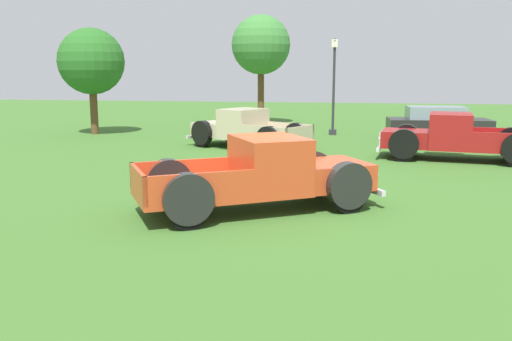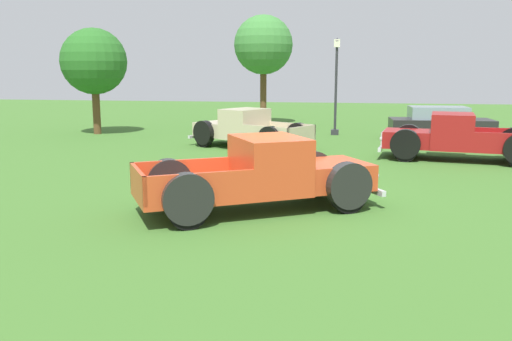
{
  "view_description": "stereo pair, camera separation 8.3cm",
  "coord_description": "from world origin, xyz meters",
  "px_view_note": "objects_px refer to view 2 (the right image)",
  "views": [
    {
      "loc": [
        1.37,
        -12.45,
        3.07
      ],
      "look_at": [
        -0.54,
        -0.84,
        0.9
      ],
      "focal_mm": 38.35,
      "sensor_mm": 36.0,
      "label": 1
    },
    {
      "loc": [
        1.45,
        -12.44,
        3.07
      ],
      "look_at": [
        -0.54,
        -0.84,
        0.9
      ],
      "focal_mm": 38.35,
      "sensor_mm": 36.0,
      "label": 2
    }
  ],
  "objects_px": {
    "pickup_truck_behind_left": "(244,129)",
    "picnic_table": "(239,125)",
    "pickup_truck_foreground": "(272,175)",
    "oak_tree_west": "(94,62)",
    "oak_tree_east": "(263,45)",
    "pickup_truck_behind_right": "(449,138)",
    "sedan_distant_a": "(440,122)",
    "lamp_post_near": "(336,85)"
  },
  "relations": [
    {
      "from": "pickup_truck_behind_left",
      "to": "picnic_table",
      "type": "bearing_deg",
      "value": 103.95
    },
    {
      "from": "pickup_truck_foreground",
      "to": "oak_tree_west",
      "type": "relative_size",
      "value": 1.1
    },
    {
      "from": "pickup_truck_foreground",
      "to": "oak_tree_west",
      "type": "bearing_deg",
      "value": 128.71
    },
    {
      "from": "oak_tree_east",
      "to": "pickup_truck_behind_right",
      "type": "bearing_deg",
      "value": -53.75
    },
    {
      "from": "sedan_distant_a",
      "to": "picnic_table",
      "type": "height_order",
      "value": "sedan_distant_a"
    },
    {
      "from": "pickup_truck_behind_left",
      "to": "lamp_post_near",
      "type": "height_order",
      "value": "lamp_post_near"
    },
    {
      "from": "pickup_truck_foreground",
      "to": "oak_tree_east",
      "type": "relative_size",
      "value": 0.91
    },
    {
      "from": "picnic_table",
      "to": "lamp_post_near",
      "type": "bearing_deg",
      "value": 10.8
    },
    {
      "from": "pickup_truck_behind_left",
      "to": "picnic_table",
      "type": "relative_size",
      "value": 2.29
    },
    {
      "from": "pickup_truck_foreground",
      "to": "sedan_distant_a",
      "type": "bearing_deg",
      "value": 67.41
    },
    {
      "from": "oak_tree_west",
      "to": "pickup_truck_foreground",
      "type": "bearing_deg",
      "value": -51.29
    },
    {
      "from": "oak_tree_east",
      "to": "oak_tree_west",
      "type": "height_order",
      "value": "oak_tree_east"
    },
    {
      "from": "picnic_table",
      "to": "oak_tree_west",
      "type": "xyz_separation_m",
      "value": [
        -6.88,
        -0.71,
        2.95
      ]
    },
    {
      "from": "sedan_distant_a",
      "to": "picnic_table",
      "type": "relative_size",
      "value": 1.94
    },
    {
      "from": "pickup_truck_foreground",
      "to": "picnic_table",
      "type": "relative_size",
      "value": 2.39
    },
    {
      "from": "lamp_post_near",
      "to": "pickup_truck_foreground",
      "type": "bearing_deg",
      "value": -93.83
    },
    {
      "from": "picnic_table",
      "to": "oak_tree_east",
      "type": "bearing_deg",
      "value": 86.28
    },
    {
      "from": "pickup_truck_behind_right",
      "to": "oak_tree_west",
      "type": "distance_m",
      "value": 16.58
    },
    {
      "from": "pickup_truck_foreground",
      "to": "sedan_distant_a",
      "type": "xyz_separation_m",
      "value": [
        5.63,
        13.54,
        -0.01
      ]
    },
    {
      "from": "pickup_truck_behind_right",
      "to": "pickup_truck_foreground",
      "type": "bearing_deg",
      "value": -123.2
    },
    {
      "from": "pickup_truck_behind_right",
      "to": "pickup_truck_behind_left",
      "type": "bearing_deg",
      "value": 167.53
    },
    {
      "from": "pickup_truck_behind_right",
      "to": "oak_tree_west",
      "type": "relative_size",
      "value": 1.09
    },
    {
      "from": "pickup_truck_behind_left",
      "to": "oak_tree_east",
      "type": "xyz_separation_m",
      "value": [
        -0.72,
        9.61,
        3.67
      ]
    },
    {
      "from": "pickup_truck_behind_right",
      "to": "oak_tree_west",
      "type": "xyz_separation_m",
      "value": [
        -15.5,
        5.26,
        2.68
      ]
    },
    {
      "from": "sedan_distant_a",
      "to": "lamp_post_near",
      "type": "height_order",
      "value": "lamp_post_near"
    },
    {
      "from": "lamp_post_near",
      "to": "pickup_truck_behind_left",
      "type": "bearing_deg",
      "value": -123.8
    },
    {
      "from": "pickup_truck_foreground",
      "to": "pickup_truck_behind_left",
      "type": "relative_size",
      "value": 1.04
    },
    {
      "from": "lamp_post_near",
      "to": "picnic_table",
      "type": "xyz_separation_m",
      "value": [
        -4.53,
        -0.86,
        -1.88
      ]
    },
    {
      "from": "picnic_table",
      "to": "oak_tree_west",
      "type": "distance_m",
      "value": 7.52
    },
    {
      "from": "lamp_post_near",
      "to": "oak_tree_east",
      "type": "distance_m",
      "value": 6.43
    },
    {
      "from": "pickup_truck_foreground",
      "to": "lamp_post_near",
      "type": "distance_m",
      "value": 14.7
    },
    {
      "from": "pickup_truck_foreground",
      "to": "oak_tree_east",
      "type": "height_order",
      "value": "oak_tree_east"
    },
    {
      "from": "pickup_truck_foreground",
      "to": "pickup_truck_behind_left",
      "type": "distance_m",
      "value": 9.74
    },
    {
      "from": "pickup_truck_behind_left",
      "to": "lamp_post_near",
      "type": "relative_size",
      "value": 1.17
    },
    {
      "from": "pickup_truck_behind_right",
      "to": "sedan_distant_a",
      "type": "relative_size",
      "value": 1.22
    },
    {
      "from": "pickup_truck_behind_left",
      "to": "sedan_distant_a",
      "type": "bearing_deg",
      "value": 26.93
    },
    {
      "from": "pickup_truck_foreground",
      "to": "picnic_table",
      "type": "xyz_separation_m",
      "value": [
        -3.55,
        13.72,
        -0.28
      ]
    },
    {
      "from": "pickup_truck_behind_right",
      "to": "picnic_table",
      "type": "height_order",
      "value": "pickup_truck_behind_right"
    },
    {
      "from": "pickup_truck_behind_left",
      "to": "oak_tree_west",
      "type": "height_order",
      "value": "oak_tree_west"
    },
    {
      "from": "oak_tree_west",
      "to": "oak_tree_east",
      "type": "bearing_deg",
      "value": 39.8
    },
    {
      "from": "oak_tree_east",
      "to": "pickup_truck_foreground",
      "type": "bearing_deg",
      "value": -80.44
    },
    {
      "from": "picnic_table",
      "to": "pickup_truck_foreground",
      "type": "bearing_deg",
      "value": -75.49
    }
  ]
}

